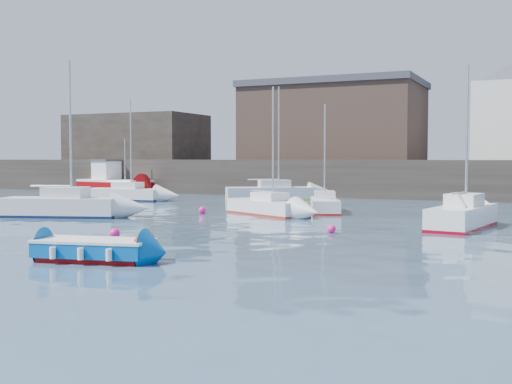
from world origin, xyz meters
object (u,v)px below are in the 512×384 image
at_px(blue_dinghy, 94,249).
at_px(sailboat_b, 267,206).
at_px(buoy_mid, 331,233).
at_px(buoy_near, 115,239).
at_px(sailboat_c, 462,216).
at_px(fishing_boat, 113,182).
at_px(sailboat_e, 125,194).
at_px(buoy_far, 202,214).
at_px(sailboat_h, 271,193).
at_px(sailboat_f, 325,204).
at_px(sailboat_a, 61,206).

distance_m(blue_dinghy, sailboat_b, 17.06).
bearing_deg(buoy_mid, buoy_near, -143.42).
bearing_deg(sailboat_c, fishing_boat, 151.44).
xyz_separation_m(sailboat_e, buoy_far, (10.96, -7.73, -0.49)).
xyz_separation_m(sailboat_h, buoy_near, (3.55, -23.59, -0.55)).
bearing_deg(blue_dinghy, sailboat_h, 102.67).
xyz_separation_m(sailboat_h, buoy_far, (1.06, -12.25, -0.55)).
distance_m(sailboat_b, buoy_far, 3.77).
height_order(sailboat_f, sailboat_h, sailboat_h).
relative_size(fishing_boat, sailboat_a, 0.94).
bearing_deg(sailboat_c, buoy_far, 172.89).
height_order(blue_dinghy, sailboat_b, sailboat_b).
xyz_separation_m(fishing_boat, sailboat_e, (7.37, -8.27, -0.45)).
bearing_deg(buoy_near, sailboat_a, 142.50).
bearing_deg(sailboat_a, fishing_boat, 120.83).
relative_size(sailboat_c, sailboat_e, 0.97).
relative_size(sailboat_e, buoy_near, 17.97).
xyz_separation_m(sailboat_b, sailboat_h, (-4.70, 11.37, 0.09)).
relative_size(sailboat_c, sailboat_h, 0.87).
distance_m(sailboat_h, buoy_mid, 21.19).
relative_size(blue_dinghy, sailboat_h, 0.45).
relative_size(fishing_boat, sailboat_f, 1.23).
distance_m(fishing_boat, buoy_near, 34.37).
xyz_separation_m(blue_dinghy, sailboat_e, (-16.27, 23.83, 0.12)).
distance_m(fishing_boat, sailboat_f, 27.21).
bearing_deg(sailboat_e, sailboat_c, -20.61).
bearing_deg(sailboat_b, sailboat_a, -148.28).
xyz_separation_m(sailboat_f, buoy_mid, (3.60, -9.88, -0.44)).
distance_m(buoy_near, buoy_mid, 8.86).
bearing_deg(buoy_mid, sailboat_a, 175.94).
bearing_deg(sailboat_b, sailboat_h, 112.45).
distance_m(blue_dinghy, buoy_near, 5.55).
xyz_separation_m(sailboat_a, buoy_mid, (15.42, -1.09, -0.58)).
height_order(buoy_mid, buoy_far, buoy_far).
bearing_deg(sailboat_h, sailboat_f, -50.05).
bearing_deg(sailboat_h, buoy_near, -81.45).
distance_m(blue_dinghy, buoy_mid, 10.93).
bearing_deg(sailboat_c, sailboat_f, 146.08).
distance_m(sailboat_a, sailboat_c, 20.41).
bearing_deg(sailboat_b, sailboat_e, 154.88).
relative_size(sailboat_a, buoy_far, 19.94).
distance_m(sailboat_a, sailboat_f, 14.73).
xyz_separation_m(sailboat_e, sailboat_f, (16.96, -3.91, -0.05)).
relative_size(sailboat_a, sailboat_c, 1.13).
xyz_separation_m(sailboat_e, sailboat_h, (9.90, 4.52, 0.06)).
height_order(sailboat_e, buoy_far, sailboat_e).
distance_m(sailboat_c, sailboat_f, 10.05).
bearing_deg(sailboat_a, blue_dinghy, -45.00).
bearing_deg(buoy_far, buoy_near, -77.64).
height_order(sailboat_b, sailboat_e, sailboat_e).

